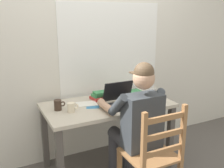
# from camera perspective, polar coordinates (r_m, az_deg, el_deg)

# --- Properties ---
(ground_plane) EXTENTS (8.00, 8.00, 0.00)m
(ground_plane) POSITION_cam_1_polar(r_m,az_deg,el_deg) (3.01, -0.91, -17.68)
(ground_plane) COLOR #56514C
(back_wall) EXTENTS (6.00, 0.08, 2.60)m
(back_wall) POSITION_cam_1_polar(r_m,az_deg,el_deg) (2.95, -4.60, 8.52)
(back_wall) COLOR silver
(back_wall) RESTS_ON ground
(desk) EXTENTS (1.32, 0.70, 0.74)m
(desk) POSITION_cam_1_polar(r_m,az_deg,el_deg) (2.72, -0.96, -6.44)
(desk) COLOR #BCB29E
(desk) RESTS_ON ground
(seated_person) EXTENTS (0.50, 0.60, 1.25)m
(seated_person) POSITION_cam_1_polar(r_m,az_deg,el_deg) (2.40, 5.36, -8.03)
(seated_person) COLOR #33383D
(seated_person) RESTS_ON ground
(wooden_chair) EXTENTS (0.42, 0.42, 0.95)m
(wooden_chair) POSITION_cam_1_polar(r_m,az_deg,el_deg) (2.29, 9.07, -15.63)
(wooden_chair) COLOR olive
(wooden_chair) RESTS_ON ground
(laptop) EXTENTS (0.33, 0.30, 0.23)m
(laptop) POSITION_cam_1_polar(r_m,az_deg,el_deg) (2.64, 2.29, -3.49)
(laptop) COLOR black
(laptop) RESTS_ON desk
(computer_mouse) EXTENTS (0.06, 0.10, 0.03)m
(computer_mouse) POSITION_cam_1_polar(r_m,az_deg,el_deg) (2.74, 8.47, -3.73)
(computer_mouse) COLOR black
(computer_mouse) RESTS_ON desk
(coffee_mug_white) EXTENTS (0.11, 0.07, 0.09)m
(coffee_mug_white) POSITION_cam_1_polar(r_m,az_deg,el_deg) (2.47, -9.02, -5.16)
(coffee_mug_white) COLOR beige
(coffee_mug_white) RESTS_ON desk
(coffee_mug_dark) EXTENTS (0.11, 0.07, 0.10)m
(coffee_mug_dark) POSITION_cam_1_polar(r_m,az_deg,el_deg) (2.54, -11.92, -4.61)
(coffee_mug_dark) COLOR #38281E
(coffee_mug_dark) RESTS_ON desk
(book_stack_main) EXTENTS (0.19, 0.17, 0.09)m
(book_stack_main) POSITION_cam_1_polar(r_m,az_deg,el_deg) (2.81, -2.78, -2.63)
(book_stack_main) COLOR #BC332D
(book_stack_main) RESTS_ON desk
(book_stack_side) EXTENTS (0.18, 0.15, 0.05)m
(book_stack_side) POSITION_cam_1_polar(r_m,az_deg,el_deg) (2.98, 4.98, -1.95)
(book_stack_side) COLOR gold
(book_stack_side) RESTS_ON desk
(paper_pile_near_laptop) EXTENTS (0.23, 0.19, 0.01)m
(paper_pile_near_laptop) POSITION_cam_1_polar(r_m,az_deg,el_deg) (2.68, -5.70, -4.43)
(paper_pile_near_laptop) COLOR silver
(paper_pile_near_laptop) RESTS_ON desk
(paper_pile_back_corner) EXTENTS (0.28, 0.25, 0.01)m
(paper_pile_back_corner) POSITION_cam_1_polar(r_m,az_deg,el_deg) (2.65, 3.64, -4.57)
(paper_pile_back_corner) COLOR silver
(paper_pile_back_corner) RESTS_ON desk
(landscape_photo_print) EXTENTS (0.15, 0.13, 0.00)m
(landscape_photo_print) POSITION_cam_1_polar(r_m,az_deg,el_deg) (2.59, -4.30, -5.14)
(landscape_photo_print) COLOR teal
(landscape_photo_print) RESTS_ON desk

